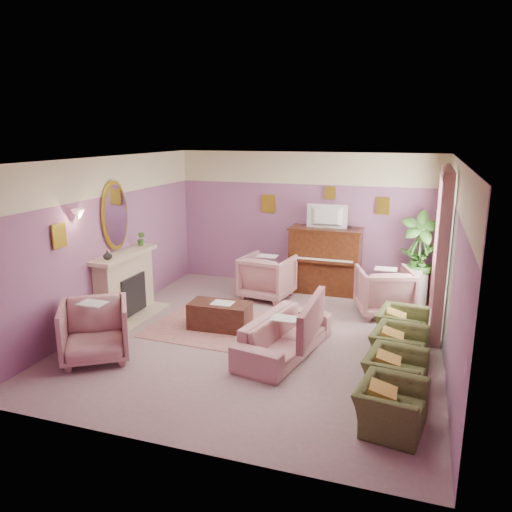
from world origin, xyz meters
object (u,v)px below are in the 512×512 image
(floral_armchair_left, at_px, (267,274))
(olive_chair_c, at_px, (399,342))
(olive_chair_a, at_px, (391,400))
(television, at_px, (326,215))
(side_table, at_px, (414,285))
(sofa, at_px, (284,329))
(piano, at_px, (325,261))
(olive_chair_d, at_px, (402,321))
(floral_armchair_front, at_px, (95,328))
(olive_chair_b, at_px, (396,367))
(floral_armchair_right, at_px, (384,289))
(coffee_table, at_px, (220,316))

(floral_armchair_left, xyz_separation_m, olive_chair_c, (2.62, -2.23, -0.13))
(olive_chair_a, bearing_deg, floral_armchair_left, 124.11)
(television, bearing_deg, side_table, -2.50)
(floral_armchair_left, xyz_separation_m, olive_chair_a, (2.62, -3.87, -0.13))
(sofa, relative_size, side_table, 2.74)
(piano, distance_m, olive_chair_c, 3.39)
(olive_chair_a, height_order, olive_chair_d, same)
(floral_armchair_front, distance_m, olive_chair_b, 4.16)
(floral_armchair_left, height_order, olive_chair_a, floral_armchair_left)
(floral_armchair_right, distance_m, olive_chair_d, 1.24)
(coffee_table, relative_size, floral_armchair_right, 1.05)
(television, height_order, olive_chair_a, television)
(floral_armchair_right, xyz_separation_m, olive_chair_a, (0.36, -3.64, -0.13))
(floral_armchair_front, bearing_deg, floral_armchair_left, 65.93)
(piano, relative_size, floral_armchair_right, 1.47)
(piano, height_order, olive_chair_a, piano)
(sofa, bearing_deg, side_table, 59.78)
(television, xyz_separation_m, sofa, (0.00, -3.06, -1.21))
(sofa, distance_m, olive_chair_d, 1.88)
(piano, xyz_separation_m, television, (0.00, -0.05, 0.95))
(floral_armchair_front, xyz_separation_m, olive_chair_b, (4.14, 0.36, -0.13))
(olive_chair_c, xyz_separation_m, olive_chair_d, (0.00, 0.82, 0.00))
(olive_chair_a, bearing_deg, olive_chair_b, 90.00)
(floral_armchair_left, height_order, floral_armchair_front, same)
(coffee_table, relative_size, side_table, 1.43)
(sofa, relative_size, floral_armchair_right, 2.02)
(coffee_table, height_order, side_table, side_table)
(olive_chair_a, relative_size, olive_chair_d, 1.00)
(floral_armchair_left, xyz_separation_m, olive_chair_b, (2.62, -3.05, -0.13))
(olive_chair_a, distance_m, olive_chair_c, 1.64)
(sofa, height_order, olive_chair_a, sofa)
(floral_armchair_right, bearing_deg, olive_chair_a, -84.32)
(piano, relative_size, olive_chair_b, 1.75)
(sofa, distance_m, side_table, 3.46)
(piano, height_order, floral_armchair_right, piano)
(floral_armchair_right, height_order, side_table, floral_armchair_right)
(coffee_table, relative_size, olive_chair_a, 1.25)
(floral_armchair_left, relative_size, side_table, 1.36)
(piano, bearing_deg, sofa, -89.95)
(piano, relative_size, floral_armchair_left, 1.47)
(floral_armchair_left, bearing_deg, floral_armchair_right, -5.83)
(piano, xyz_separation_m, olive_chair_b, (1.62, -3.78, -0.30))
(coffee_table, height_order, floral_armchair_left, floral_armchair_left)
(olive_chair_b, relative_size, olive_chair_c, 1.00)
(olive_chair_a, distance_m, olive_chair_b, 0.82)
(side_table, bearing_deg, olive_chair_d, -93.46)
(coffee_table, xyz_separation_m, olive_chair_b, (2.88, -1.25, 0.12))
(coffee_table, bearing_deg, olive_chair_d, 7.61)
(piano, height_order, floral_armchair_front, piano)
(floral_armchair_front, bearing_deg, olive_chair_a, -6.29)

